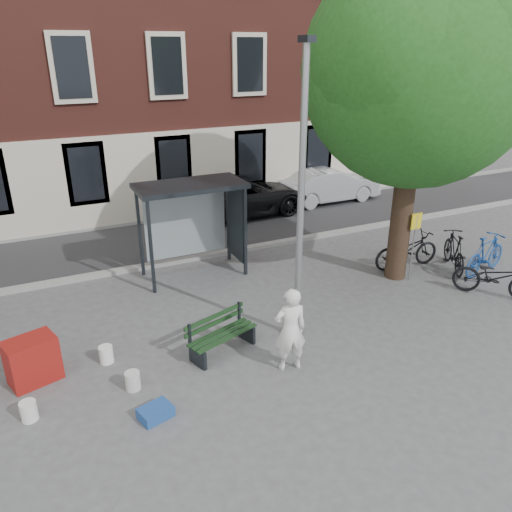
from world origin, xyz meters
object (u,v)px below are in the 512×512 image
object	(u,v)px
bus_shelter	(204,206)
red_stand	(32,360)
car_silver	(329,185)
bench	(221,336)
bike_d	(454,251)
bike_c	(496,277)
painter	(290,330)
lamppost	(300,216)
notice_sign	(415,232)
bike_a	(407,250)
car_dark	(238,195)
bike_b	(486,254)

from	to	relation	value
bus_shelter	red_stand	size ratio (longest dim) A/B	3.17
car_silver	red_stand	world-z (taller)	car_silver
bench	bike_d	size ratio (longest dim) A/B	0.89
bike_c	red_stand	distance (m)	10.90
car_silver	painter	bearing A→B (deg)	142.82
lamppost	bench	distance (m)	2.97
bike_d	red_stand	bearing A→B (deg)	32.07
notice_sign	bike_d	bearing A→B (deg)	0.29
bike_c	car_silver	world-z (taller)	car_silver
bike_d	painter	bearing A→B (deg)	48.28
painter	bike_a	distance (m)	6.14
lamppost	car_silver	distance (m)	10.70
bike_d	car_silver	distance (m)	7.23
painter	bike_d	xyz separation A→B (m)	(6.55, 2.19, -0.33)
bench	bus_shelter	bearing A→B (deg)	55.44
car_dark	car_silver	xyz separation A→B (m)	(4.04, 0.00, -0.06)
painter	notice_sign	size ratio (longest dim) A/B	0.92
bus_shelter	car_dark	size ratio (longest dim) A/B	0.53
bike_d	red_stand	xyz separation A→B (m)	(-11.14, -0.44, -0.10)
bike_b	bike_d	bearing A→B (deg)	31.61
bus_shelter	lamppost	bearing A→B (deg)	-81.57
painter	bike_c	distance (m)	6.26
bus_shelter	bike_c	size ratio (longest dim) A/B	1.40
lamppost	bus_shelter	distance (m)	4.24
bike_d	car_dark	size ratio (longest dim) A/B	0.34
lamppost	painter	bearing A→B (deg)	-126.05
lamppost	red_stand	world-z (taller)	lamppost
bike_b	red_stand	xyz separation A→B (m)	(-11.71, 0.14, -0.12)
car_silver	lamppost	bearing A→B (deg)	142.74
bike_a	bike_c	bearing A→B (deg)	-156.24
bus_shelter	bike_b	xyz separation A→B (m)	(7.00, -3.50, -1.34)
car_dark	notice_sign	size ratio (longest dim) A/B	2.82
bike_d	car_silver	bearing A→B (deg)	-63.97
bus_shelter	bike_c	distance (m)	7.78
car_dark	red_stand	distance (m)	10.78
car_dark	bench	bearing A→B (deg)	150.42
bench	bike_c	world-z (taller)	bike_c
car_silver	notice_sign	bearing A→B (deg)	163.49
lamppost	bike_b	xyz separation A→B (m)	(6.39, 0.60, -2.21)
painter	notice_sign	xyz separation A→B (m)	(4.93, 2.15, 0.51)
painter	red_stand	size ratio (longest dim) A/B	1.96
car_dark	red_stand	size ratio (longest dim) A/B	6.01
painter	bike_a	bearing A→B (deg)	-142.40
bench	bike_c	size ratio (longest dim) A/B	0.81
lamppost	car_dark	bearing A→B (deg)	74.97
bike_a	red_stand	size ratio (longest dim) A/B	2.28
bike_b	red_stand	distance (m)	11.72
bus_shelter	car_silver	size ratio (longest dim) A/B	0.67
bike_d	bench	bearing A→B (deg)	37.79
painter	bike_a	xyz separation A→B (m)	(5.41, 2.88, -0.34)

